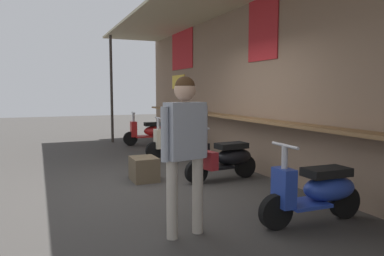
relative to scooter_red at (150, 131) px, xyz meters
The scene contains 8 objects.
ground_plane 4.76m from the scooter_red, 13.18° to the right, with size 37.04×37.04×0.00m, color #383533.
market_stall_facade 4.93m from the scooter_red, 10.10° to the left, with size 13.23×2.09×3.51m.
scooter_red is the anchor object (origin of this frame).
scooter_cream 2.30m from the scooter_red, ahead, with size 0.46×1.40×0.97m.
scooter_black 4.64m from the scooter_red, ahead, with size 0.49×1.40×0.97m.
scooter_blue 6.91m from the scooter_red, ahead, with size 0.46×1.40×0.97m.
shopper_with_handbag 6.86m from the scooter_red, 13.26° to the right, with size 0.37×0.67×1.71m.
merchandise_crate 4.34m from the scooter_red, 17.91° to the right, with size 0.53×0.43×0.41m, color brown.
Camera 1 is at (5.53, -1.91, 1.55)m, focal length 33.83 mm.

